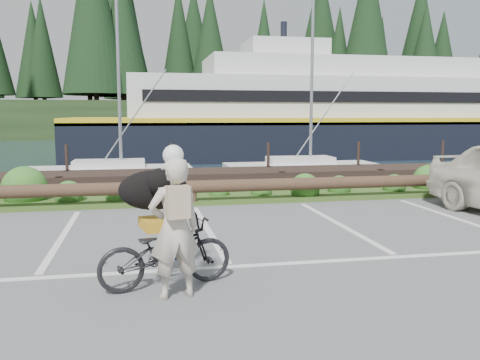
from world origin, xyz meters
name	(u,v)px	position (x,y,z in m)	size (l,w,h in m)	color
ground	(225,259)	(0.00, 0.00, 0.00)	(72.00, 72.00, 0.00)	#59595C
harbor_backdrop	(150,127)	(0.39, 78.47, 0.00)	(170.00, 160.00, 30.00)	#172C38
vegetation_strip	(191,199)	(0.00, 5.30, 0.05)	(34.00, 1.60, 0.10)	#3D5B21
log_rail	(193,205)	(0.00, 4.60, 0.00)	(32.00, 0.30, 0.60)	#443021
bicycle	(166,252)	(-0.93, -1.06, 0.45)	(0.59, 1.70, 0.89)	black
cyclist	(174,228)	(-0.84, -1.45, 0.83)	(0.61, 0.40, 1.67)	beige
dog	(154,190)	(-1.05, -0.53, 1.16)	(0.92, 0.45, 0.53)	black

